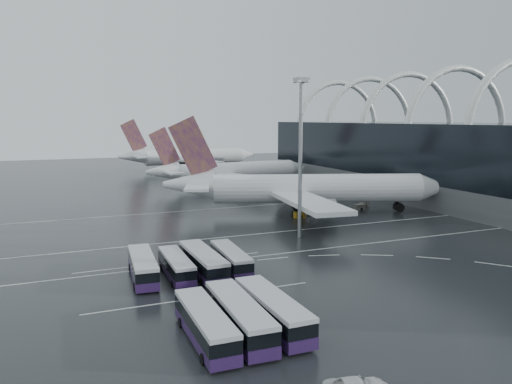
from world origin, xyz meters
name	(u,v)px	position (x,y,z in m)	size (l,w,h in m)	color
ground	(312,246)	(0.00, 0.00, 0.00)	(420.00, 420.00, 0.00)	black
terminal	(491,161)	(61.56, 19.84, 10.87)	(42.00, 160.00, 34.90)	#515456
lane_marking_near	(318,249)	(0.00, -2.00, 0.01)	(120.00, 0.25, 0.01)	white
lane_marking_mid	(281,232)	(0.00, 12.00, 0.01)	(120.00, 0.25, 0.01)	white
lane_marking_far	(231,208)	(0.00, 40.00, 0.01)	(120.00, 0.25, 0.01)	white
bus_bay_line_south	(203,297)	(-24.00, -16.00, 0.01)	(28.00, 0.25, 0.01)	white
bus_bay_line_north	(171,262)	(-24.00, 0.00, 0.01)	(28.00, 0.25, 0.01)	white
airliner_main	(303,189)	(12.57, 26.87, 5.49)	(62.84, 54.51, 21.91)	white
airliner_gate_b	(228,172)	(12.03, 74.94, 4.72)	(54.38, 48.76, 18.87)	white
airliner_gate_c	(187,157)	(13.79, 130.41, 5.28)	(59.29, 54.51, 21.11)	white
bus_row_near_a	(143,266)	(-29.31, -6.22, 1.77)	(4.04, 13.27, 3.22)	#261440
bus_row_near_b	(176,266)	(-25.02, -7.27, 1.64)	(3.19, 12.18, 2.98)	#261440
bus_row_near_c	(203,262)	(-21.40, -7.73, 1.87)	(3.36, 13.83, 3.40)	#261440
bus_row_near_d	(231,259)	(-17.15, -7.15, 1.68)	(3.53, 12.52, 3.05)	#261440
bus_row_far_a	(205,324)	(-27.24, -27.67, 1.78)	(3.38, 13.25, 3.25)	#261440
bus_row_far_b	(239,316)	(-23.62, -27.31, 1.89)	(3.74, 14.06, 3.43)	#261440
bus_row_far_c	(272,310)	(-19.90, -27.11, 1.86)	(3.37, 13.79, 3.39)	#261440
floodlight_mast	(301,138)	(1.20, 6.89, 17.80)	(2.17, 2.17, 28.29)	gray
gse_cart_belly_b	(360,207)	(27.06, 25.51, 0.67)	(2.44, 1.44, 1.33)	slate
gse_cart_belly_c	(300,215)	(9.56, 22.64, 0.65)	(2.38, 1.41, 1.30)	#B68418
gse_cart_belly_d	(364,204)	(30.60, 28.77, 0.58)	(2.12, 1.25, 1.16)	slate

